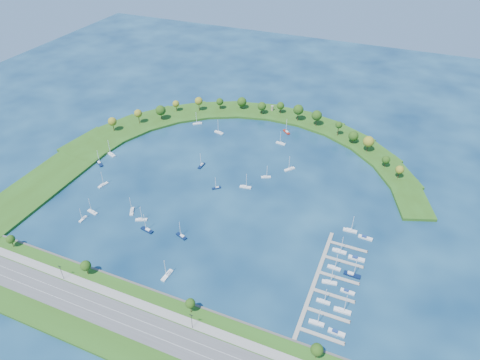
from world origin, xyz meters
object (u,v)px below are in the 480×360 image
at_px(moored_boat_5, 286,132).
at_px(moored_boat_2, 197,123).
at_px(docked_boat_3, 342,310).
at_px(moored_boat_10, 266,177).
at_px(docked_boat_4, 329,282).
at_px(docked_boat_2, 323,301).
at_px(docked_boat_7, 352,274).
at_px(harbor_tower, 272,108).
at_px(moored_boat_17, 132,211).
at_px(moored_boat_8, 167,275).
at_px(docked_boat_5, 347,291).
at_px(moored_boat_12, 147,230).
at_px(moored_boat_15, 93,212).
at_px(moored_boat_18, 103,185).
at_px(moored_boat_1, 182,236).
at_px(docked_boat_1, 336,332).
at_px(docked_boat_8, 339,251).
at_px(dock_system, 328,284).
at_px(moored_boat_4, 281,143).
at_px(moored_boat_0, 216,188).
at_px(docked_boat_10, 350,230).
at_px(docked_boat_9, 356,258).
at_px(moored_boat_16, 201,165).
at_px(docked_boat_0, 316,322).
at_px(moored_boat_3, 219,132).
at_px(docked_boat_11, 365,238).
at_px(moored_boat_9, 111,154).
at_px(moored_boat_13, 100,163).
at_px(moored_boat_6, 83,219).
at_px(moored_boat_7, 245,187).
at_px(moored_boat_11, 290,169).
at_px(moored_boat_14, 141,219).

bearing_deg(moored_boat_5, moored_boat_2, 53.93).
bearing_deg(moored_boat_5, docked_boat_3, 158.77).
xyz_separation_m(moored_boat_10, docked_boat_4, (66.18, -80.01, 0.04)).
distance_m(docked_boat_2, docked_boat_7, 26.32).
relative_size(harbor_tower, moored_boat_17, 0.41).
distance_m(moored_boat_8, docked_boat_5, 99.30).
bearing_deg(moored_boat_12, moored_boat_2, -64.44).
xyz_separation_m(moored_boat_15, moored_boat_18, (-12.35, 27.24, 0.01)).
distance_m(moored_boat_1, docked_boat_2, 94.04).
distance_m(docked_boat_1, docked_boat_8, 56.36).
height_order(dock_system, moored_boat_4, moored_boat_4).
bearing_deg(moored_boat_0, docked_boat_10, 134.17).
height_order(docked_boat_3, docked_boat_9, docked_boat_3).
bearing_deg(moored_boat_1, docked_boat_4, -161.00).
bearing_deg(dock_system, moored_boat_10, 129.04).
distance_m(moored_boat_4, docked_boat_8, 125.99).
bearing_deg(moored_boat_16, moored_boat_4, 141.46).
bearing_deg(harbor_tower, moored_boat_0, -88.91).
height_order(moored_boat_2, docked_boat_0, moored_boat_2).
bearing_deg(moored_boat_3, moored_boat_12, 107.34).
bearing_deg(docked_boat_2, docked_boat_0, -90.08).
bearing_deg(moored_boat_5, moored_boat_17, 108.29).
relative_size(harbor_tower, docked_boat_7, 0.34).
relative_size(moored_boat_18, docked_boat_11, 1.34).
height_order(moored_boat_4, docked_boat_3, docked_boat_3).
relative_size(moored_boat_0, moored_boat_12, 0.74).
height_order(moored_boat_9, moored_boat_12, moored_boat_9).
distance_m(moored_boat_10, docked_boat_3, 122.83).
xyz_separation_m(harbor_tower, moored_boat_18, (-74.34, -155.38, -3.54)).
bearing_deg(moored_boat_13, moored_boat_9, 122.04).
distance_m(moored_boat_6, docked_boat_9, 173.64).
bearing_deg(docked_boat_9, docked_boat_0, -101.66).
xyz_separation_m(moored_boat_9, docked_boat_9, (200.87, -37.50, -0.25)).
relative_size(moored_boat_7, docked_boat_8, 0.97).
relative_size(moored_boat_0, moored_boat_11, 0.77).
bearing_deg(moored_boat_14, moored_boat_12, -63.13).
relative_size(moored_boat_4, docked_boat_2, 1.12).
bearing_deg(dock_system, docked_boat_2, -88.92).
relative_size(moored_boat_3, docked_boat_0, 1.10).
xyz_separation_m(moored_boat_5, moored_boat_7, (-2.93, -86.93, -0.01)).
bearing_deg(moored_boat_13, moored_boat_2, 97.95).
bearing_deg(moored_boat_3, docked_boat_8, 154.19).
xyz_separation_m(moored_boat_5, moored_boat_9, (-117.86, -88.57, 0.04)).
distance_m(moored_boat_6, moored_boat_12, 44.86).
distance_m(docked_boat_2, docked_boat_11, 58.60).
distance_m(moored_boat_8, moored_boat_13, 130.79).
bearing_deg(moored_boat_11, moored_boat_0, -4.22).
bearing_deg(moored_boat_0, moored_boat_10, -178.11).
bearing_deg(moored_boat_3, moored_boat_17, 98.41).
height_order(moored_boat_15, docked_boat_1, moored_boat_15).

